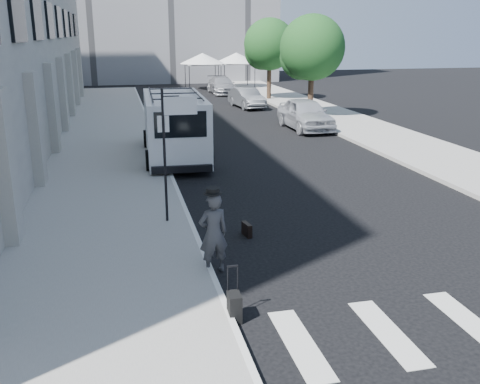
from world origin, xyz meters
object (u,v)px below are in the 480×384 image
briefcase (247,230)px  suitcase (234,307)px  businessman (213,234)px  parked_car_c (222,85)px  parked_car_b (247,98)px  cargo_van (174,126)px  parked_car_a (305,114)px

briefcase → suitcase: 4.18m
businessman → parked_car_c: size_ratio=0.37×
businessman → parked_car_b: (6.90, 25.31, -0.22)m
businessman → cargo_van: (0.41, 11.16, 0.44)m
briefcase → parked_car_b: (5.70, 23.39, 0.50)m
briefcase → suitcase: bearing=-116.3°
parked_car_a → parked_car_b: size_ratio=1.19×
businessman → briefcase: 2.38m
parked_car_a → suitcase: bearing=-113.9°
parked_car_a → parked_car_c: bearing=92.6°
suitcase → parked_car_b: 28.24m
businessman → parked_car_b: bearing=-115.3°
businessman → parked_car_a: (7.92, 16.36, -0.07)m
suitcase → parked_car_a: bearing=68.4°
cargo_van → parked_car_b: (6.49, 14.15, -0.66)m
briefcase → parked_car_b: bearing=66.8°
cargo_van → parked_car_c: (6.49, 23.01, -0.63)m
briefcase → parked_car_a: 15.94m
businessman → parked_car_b: size_ratio=0.44×
cargo_van → parked_car_a: size_ratio=1.45×
briefcase → parked_car_a: bearing=55.5°
briefcase → parked_car_a: (6.71, 14.44, 0.65)m
suitcase → parked_car_a: parked_car_a is taller
businessman → cargo_van: cargo_van is taller
parked_car_a → briefcase: bearing=-115.6°
cargo_van → parked_car_b: bearing=67.5°
cargo_van → parked_car_a: (7.51, 5.20, -0.50)m
parked_car_b → cargo_van: bearing=-121.5°
cargo_van → parked_car_a: cargo_van is taller
businessman → cargo_van: 11.18m
parked_car_b → suitcase: bearing=-111.0°
cargo_van → parked_car_a: bearing=36.9°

